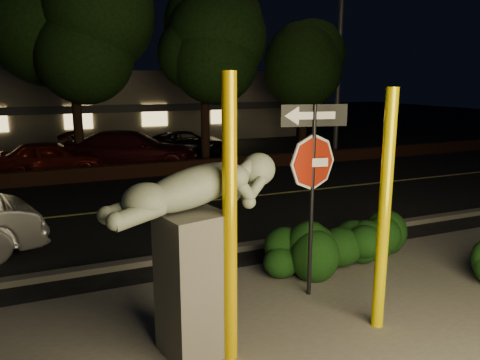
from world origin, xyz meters
The scene contains 21 objects.
ground centered at (0.00, 10.00, 0.00)m, with size 90.00×90.00×0.00m, color black.
patio centered at (0.00, -1.00, 0.01)m, with size 14.00×6.00×0.02m, color #4C4944.
road centered at (0.00, 7.00, 0.01)m, with size 80.00×8.00×0.01m, color black.
lane_marking centered at (0.00, 7.00, 0.02)m, with size 80.00×0.12×0.01m, color #CEC952.
curb centered at (0.00, 2.90, 0.06)m, with size 80.00×0.25×0.12m, color #4C4944.
brick_wall centered at (0.00, 11.30, 0.25)m, with size 40.00×0.35×0.50m, color #452216.
parking_lot centered at (0.00, 17.00, 0.01)m, with size 40.00×12.00×0.01m, color black.
building centered at (0.00, 24.99, 2.00)m, with size 22.00×10.20×4.00m.
tree_far_b centered at (-2.50, 13.20, 6.05)m, with size 5.20×5.20×8.41m.
tree_far_c centered at (2.50, 12.80, 5.66)m, with size 4.80×4.80×7.84m.
tree_far_d centered at (7.50, 13.30, 5.42)m, with size 4.40×4.40×7.42m.
yellow_pole_left centered at (-1.77, -0.65, 1.83)m, with size 0.18×0.18×3.66m, color #DDAE00.
yellow_pole_right centered at (0.51, -0.76, 1.73)m, with size 0.17×0.17×3.46m, color #D7C000.
signpost centered at (0.12, 0.51, 2.26)m, with size 1.06×0.25×3.18m.
sculpture centered at (-2.12, -0.35, 1.60)m, with size 2.43×1.12×2.59m.
hedge_center centered at (0.61, 1.22, 0.53)m, with size 2.03×0.95×1.06m, color black.
hedge_right centered at (2.19, 1.43, 0.59)m, with size 1.80×0.97×1.18m, color black.
streetlight centered at (8.52, 12.37, 6.32)m, with size 1.57×0.61×10.62m.
parked_car_red centered at (-3.58, 13.04, 0.65)m, with size 1.54×3.83×1.31m, color maroon.
parked_car_darkred centered at (-0.53, 13.10, 0.76)m, with size 2.12×5.23×1.52m, color #410F14.
parked_car_dark centered at (2.48, 15.19, 0.59)m, with size 1.94×4.22×1.17m, color black.
Camera 1 is at (-3.79, -5.74, 3.57)m, focal length 35.00 mm.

